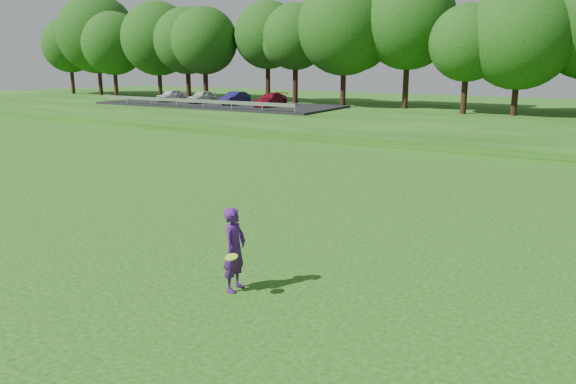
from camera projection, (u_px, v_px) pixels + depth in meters
The scene contains 6 objects.
ground at pixel (180, 251), 15.01m from camera, with size 140.00×140.00×0.00m, color #1A430C.
berm at pixel (474, 121), 43.41m from camera, with size 130.00×30.00×0.60m, color #1A430C.
walking_path at pixel (416, 149), 31.75m from camera, with size 130.00×1.60×0.04m, color gray.
treeline at pixel (493, 19), 44.96m from camera, with size 104.00×7.00×15.00m, color #0F420F, non-canonical shape.
parking_lot at pixel (218, 102), 54.02m from camera, with size 24.00×9.00×1.38m.
woman at pixel (235, 249), 12.30m from camera, with size 0.63×0.93×1.90m.
Camera 1 is at (9.74, -10.77, 5.02)m, focal length 35.00 mm.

